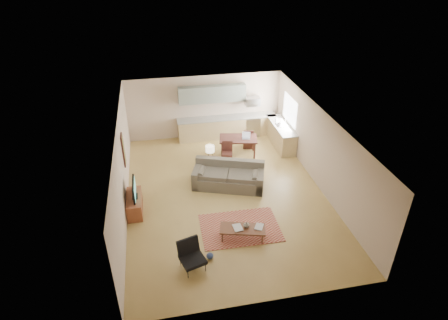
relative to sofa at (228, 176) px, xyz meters
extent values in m
plane|color=#A78847|center=(-0.18, -0.42, -0.44)|extent=(9.00, 9.00, 0.00)
plane|color=white|center=(-0.18, -0.42, 2.26)|extent=(9.00, 9.00, 0.00)
plane|color=#C3AE9A|center=(-0.18, 4.08, 0.91)|extent=(6.50, 0.00, 6.50)
plane|color=#C3AE9A|center=(-0.18, -4.92, 0.91)|extent=(6.50, 0.00, 6.50)
plane|color=#C3AE9A|center=(-3.43, -0.42, 0.91)|extent=(0.00, 9.00, 9.00)
plane|color=#C3AE9A|center=(3.07, -0.42, 0.91)|extent=(0.00, 9.00, 9.00)
cube|color=#A5A8AD|center=(1.82, 3.76, 0.01)|extent=(0.62, 0.62, 0.90)
cube|color=#A5A8AD|center=(1.82, 3.78, 1.11)|extent=(0.62, 0.40, 0.35)
cube|color=gray|center=(0.12, 3.91, 1.51)|extent=(2.80, 0.34, 0.70)
cube|color=white|center=(3.05, 2.58, 1.11)|extent=(0.02, 1.40, 1.05)
cube|color=maroon|center=(-0.11, -2.23, -0.43)|extent=(2.36, 1.66, 0.02)
imported|color=maroon|center=(-0.41, -2.67, -0.04)|extent=(0.30, 0.37, 0.03)
imported|color=navy|center=(0.22, -2.68, -0.04)|extent=(0.48, 0.49, 0.02)
imported|color=black|center=(-0.04, -2.66, 0.04)|extent=(0.21, 0.21, 0.18)
imported|color=beige|center=(2.65, 2.93, 0.58)|extent=(0.10, 0.10, 0.19)
camera|label=1|loc=(-2.25, -10.57, 7.00)|focal=30.00mm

